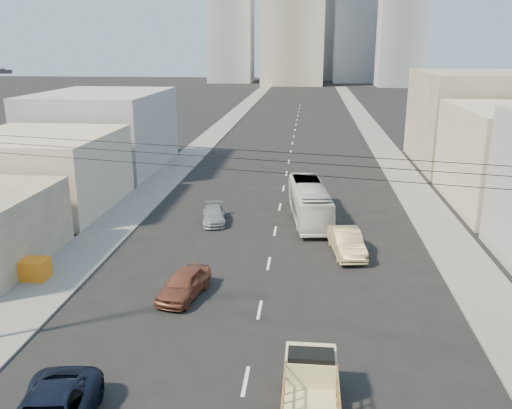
% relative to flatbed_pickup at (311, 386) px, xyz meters
% --- Properties ---
extents(sidewalk_left, '(3.50, 180.00, 0.12)m').
position_rel_flatbed_pickup_xyz_m(sidewalk_left, '(-14.27, 69.64, -1.03)').
color(sidewalk_left, slate).
rests_on(sidewalk_left, ground).
extents(sidewalk_right, '(3.50, 180.00, 0.12)m').
position_rel_flatbed_pickup_xyz_m(sidewalk_right, '(9.23, 69.64, -1.03)').
color(sidewalk_right, slate).
rests_on(sidewalk_right, ground).
extents(lane_dashes, '(0.15, 104.00, 0.01)m').
position_rel_flatbed_pickup_xyz_m(lane_dashes, '(-2.52, 52.64, -1.09)').
color(lane_dashes, silver).
rests_on(lane_dashes, ground).
extents(flatbed_pickup, '(1.95, 4.41, 1.90)m').
position_rel_flatbed_pickup_xyz_m(flatbed_pickup, '(0.00, 0.00, 0.00)').
color(flatbed_pickup, '#CFC38B').
rests_on(flatbed_pickup, ground).
extents(city_bus, '(3.53, 10.20, 2.78)m').
position_rel_flatbed_pickup_xyz_m(city_bus, '(-0.15, 22.62, 0.30)').
color(city_bus, silver).
rests_on(city_bus, ground).
extents(sedan_brown, '(2.51, 4.47, 1.43)m').
position_rel_flatbed_pickup_xyz_m(sedan_brown, '(-6.59, 8.77, -0.38)').
color(sedan_brown, brown).
rests_on(sedan_brown, ground).
extents(sedan_tan, '(2.34, 5.01, 1.59)m').
position_rel_flatbed_pickup_xyz_m(sedan_tan, '(2.24, 15.65, -0.30)').
color(sedan_tan, tan).
rests_on(sedan_tan, ground).
extents(sedan_grey, '(2.31, 4.23, 1.16)m').
position_rel_flatbed_pickup_xyz_m(sedan_grey, '(-7.17, 21.13, -0.51)').
color(sedan_grey, gray).
rests_on(sedan_grey, ground).
extents(overhead_wires, '(23.01, 5.02, 0.72)m').
position_rel_flatbed_pickup_xyz_m(overhead_wires, '(-2.52, 1.14, 7.87)').
color(overhead_wires, black).
rests_on(overhead_wires, ground).
extents(crate_stack, '(1.80, 1.20, 1.14)m').
position_rel_flatbed_pickup_xyz_m(crate_stack, '(-15.52, 9.92, -0.40)').
color(crate_stack, orange).
rests_on(crate_stack, sidewalk_left).
extents(bldg_right_far, '(12.00, 16.00, 10.00)m').
position_rel_flatbed_pickup_xyz_m(bldg_right_far, '(17.48, 43.64, 3.91)').
color(bldg_right_far, gray).
rests_on(bldg_right_far, ground).
extents(bldg_left_mid, '(11.00, 12.00, 6.00)m').
position_rel_flatbed_pickup_xyz_m(bldg_left_mid, '(-21.52, 23.64, 1.91)').
color(bldg_left_mid, '#C0B59B').
rests_on(bldg_left_mid, ground).
extents(bldg_left_far, '(12.00, 16.00, 8.00)m').
position_rel_flatbed_pickup_xyz_m(bldg_left_far, '(-22.02, 38.64, 2.91)').
color(bldg_left_far, '#98989A').
rests_on(bldg_left_far, ground).
extents(midrise_ne, '(16.00, 16.00, 40.00)m').
position_rel_flatbed_pickup_xyz_m(midrise_ne, '(15.48, 184.64, 18.91)').
color(midrise_ne, gray).
rests_on(midrise_ne, ground).
extents(midrise_nw, '(15.00, 15.00, 34.00)m').
position_rel_flatbed_pickup_xyz_m(midrise_nw, '(-28.52, 179.64, 15.91)').
color(midrise_nw, gray).
rests_on(midrise_nw, ground).
extents(midrise_back, '(18.00, 18.00, 44.00)m').
position_rel_flatbed_pickup_xyz_m(midrise_back, '(3.48, 199.64, 20.91)').
color(midrise_back, '#98989A').
rests_on(midrise_back, ground).
extents(midrise_east, '(14.00, 14.00, 28.00)m').
position_rel_flatbed_pickup_xyz_m(midrise_east, '(27.48, 164.64, 12.91)').
color(midrise_east, gray).
rests_on(midrise_east, ground).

